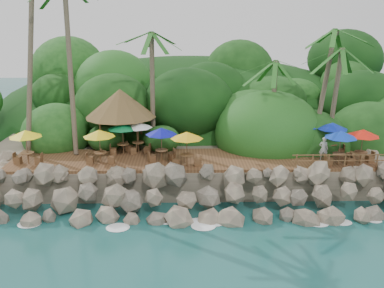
{
  "coord_description": "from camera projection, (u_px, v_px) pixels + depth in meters",
  "views": [
    {
      "loc": [
        -0.7,
        -23.39,
        11.94
      ],
      "look_at": [
        0.0,
        6.0,
        3.4
      ],
      "focal_mm": 39.91,
      "sensor_mm": 36.0,
      "label": 1
    }
  ],
  "objects": [
    {
      "name": "palapa",
      "position": [
        120.0,
        103.0,
        32.9
      ],
      "size": [
        5.48,
        5.48,
        4.6
      ],
      "color": "brown",
      "rests_on": "ground"
    },
    {
      "name": "land_base",
      "position": [
        190.0,
        138.0,
        40.87
      ],
      "size": [
        32.0,
        25.2,
        2.1
      ],
      "primitive_type": "cube",
      "color": "gray",
      "rests_on": "ground"
    },
    {
      "name": "jungle_hill",
      "position": [
        188.0,
        130.0,
        48.36
      ],
      "size": [
        44.8,
        28.0,
        15.4
      ],
      "primitive_type": "ellipsoid",
      "color": "#143811",
      "rests_on": "ground"
    },
    {
      "name": "jungle_foliage",
      "position": [
        190.0,
        152.0,
        40.2
      ],
      "size": [
        44.0,
        16.0,
        12.0
      ],
      "primitive_type": null,
      "color": "#143811",
      "rests_on": "ground"
    },
    {
      "name": "terrace",
      "position": [
        192.0,
        160.0,
        30.95
      ],
      "size": [
        26.0,
        5.0,
        0.2
      ],
      "primitive_type": "cube",
      "color": "brown",
      "rests_on": "land_base"
    },
    {
      "name": "ground",
      "position": [
        194.0,
        225.0,
        25.8
      ],
      "size": [
        140.0,
        140.0,
        0.0
      ],
      "primitive_type": "plane",
      "color": "#19514F",
      "rests_on": "ground"
    },
    {
      "name": "seawall",
      "position": [
        193.0,
        195.0,
        27.4
      ],
      "size": [
        29.0,
        4.0,
        2.3
      ],
      "primitive_type": null,
      "color": "gray",
      "rests_on": "ground"
    },
    {
      "name": "railing",
      "position": [
        345.0,
        160.0,
        28.73
      ],
      "size": [
        7.2,
        0.1,
        1.0
      ],
      "color": "brown",
      "rests_on": "terrace"
    },
    {
      "name": "waiter",
      "position": [
        323.0,
        149.0,
        30.34
      ],
      "size": [
        0.73,
        0.61,
        1.72
      ],
      "primitive_type": "imported",
      "rotation": [
        0.0,
        0.0,
        2.77
      ],
      "color": "silver",
      "rests_on": "terrace"
    },
    {
      "name": "dining_clusters",
      "position": [
        208.0,
        132.0,
        30.23
      ],
      "size": [
        25.49,
        5.44,
        2.43
      ],
      "color": "brown",
      "rests_on": "terrace"
    },
    {
      "name": "foam_line",
      "position": [
        194.0,
        223.0,
        26.08
      ],
      "size": [
        25.2,
        0.8,
        0.06
      ],
      "color": "white",
      "rests_on": "ground"
    },
    {
      "name": "palms",
      "position": [
        200.0,
        20.0,
        30.77
      ],
      "size": [
        28.59,
        7.39,
        14.98
      ],
      "color": "brown",
      "rests_on": "ground"
    }
  ]
}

